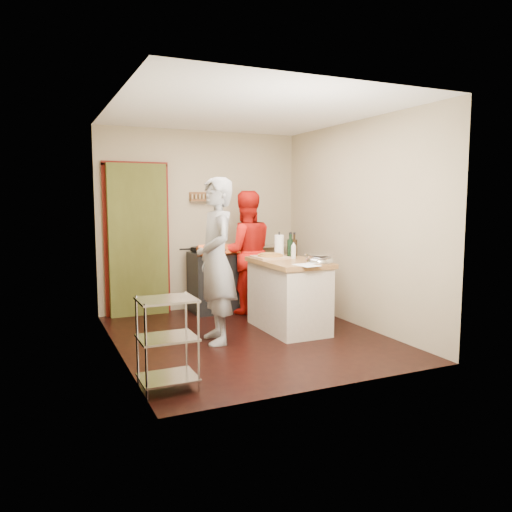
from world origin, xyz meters
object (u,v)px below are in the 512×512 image
Objects in this scene: person_stripe at (216,261)px; person_red at (245,252)px; stove at (212,281)px; island at (289,293)px; wire_shelving at (167,339)px.

person_red is (0.89, 1.24, -0.06)m from person_stripe.
person_red is (0.42, -0.22, 0.42)m from stove.
stove is 0.54× the size of person_stripe.
island is at bearing -67.95° from stove.
person_stripe is (-0.46, -1.46, 0.48)m from stove.
stove is at bearing 112.05° from island.
person_red is at bearing 53.89° from wire_shelving.
island reaches higher than wire_shelving.
person_red is (1.75, 2.40, 0.43)m from wire_shelving.
wire_shelving is at bearing 62.21° from person_red.
island reaches higher than stove.
stove is 1.60m from person_stripe.
wire_shelving is 2.27m from island.
person_stripe reaches higher than wire_shelving.
wire_shelving is 0.43× the size of person_stripe.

